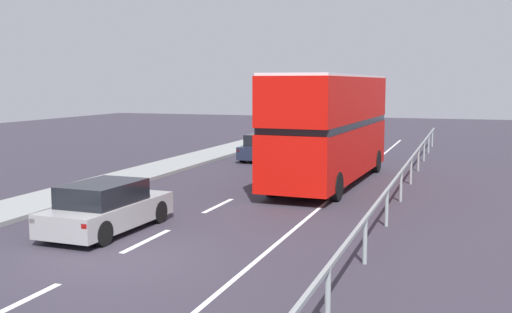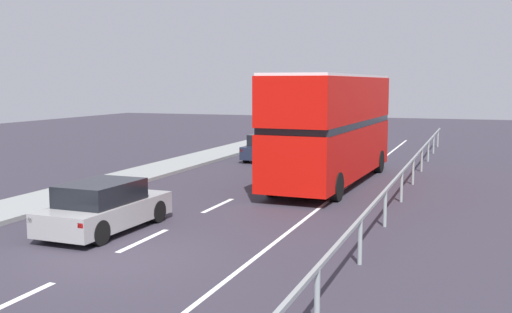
{
  "view_description": "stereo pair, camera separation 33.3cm",
  "coord_description": "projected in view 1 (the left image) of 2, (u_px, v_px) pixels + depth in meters",
  "views": [
    {
      "loc": [
        7.62,
        -11.93,
        4.0
      ],
      "look_at": [
        0.97,
        7.3,
        1.55
      ],
      "focal_mm": 42.95,
      "sensor_mm": 36.0,
      "label": 1
    },
    {
      "loc": [
        7.93,
        -11.82,
        4.0
      ],
      "look_at": [
        0.97,
        7.3,
        1.55
      ],
      "focal_mm": 42.95,
      "sensor_mm": 36.0,
      "label": 2
    }
  ],
  "objects": [
    {
      "name": "hatchback_car_near",
      "position": [
        107.0,
        208.0,
        16.51
      ],
      "size": [
        1.89,
        4.18,
        1.37
      ],
      "rotation": [
        0.0,
        0.0,
        -0.04
      ],
      "color": "gray",
      "rests_on": "ground"
    },
    {
      "name": "sedan_car_ahead",
      "position": [
        266.0,
        147.0,
        31.95
      ],
      "size": [
        1.86,
        4.09,
        1.38
      ],
      "rotation": [
        0.0,
        0.0,
        -0.01
      ],
      "color": "#1A2033",
      "rests_on": "ground"
    },
    {
      "name": "bridge_side_railing",
      "position": [
        401.0,
        176.0,
        20.67
      ],
      "size": [
        0.1,
        42.0,
        1.07
      ],
      "color": "gray",
      "rests_on": "ground"
    },
    {
      "name": "ground_plane",
      "position": [
        113.0,
        259.0,
        14.15
      ],
      "size": [
        73.42,
        120.0,
        0.1
      ],
      "primitive_type": "cube",
      "color": "#312C38"
    },
    {
      "name": "lane_paint_markings",
      "position": [
        295.0,
        196.0,
        21.86
      ],
      "size": [
        3.37,
        46.0,
        0.01
      ],
      "color": "silver",
      "rests_on": "ground"
    },
    {
      "name": "double_decker_bus_red",
      "position": [
        330.0,
        126.0,
        24.3
      ],
      "size": [
        2.99,
        10.4,
        4.33
      ],
      "rotation": [
        0.0,
        0.0,
        -0.04
      ],
      "color": "red",
      "rests_on": "ground"
    }
  ]
}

